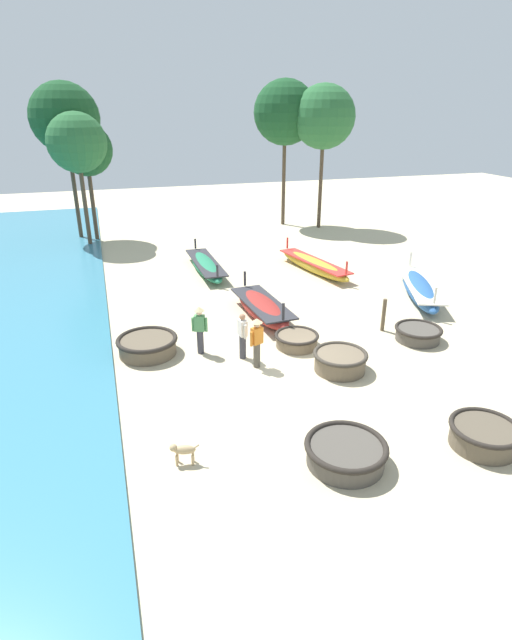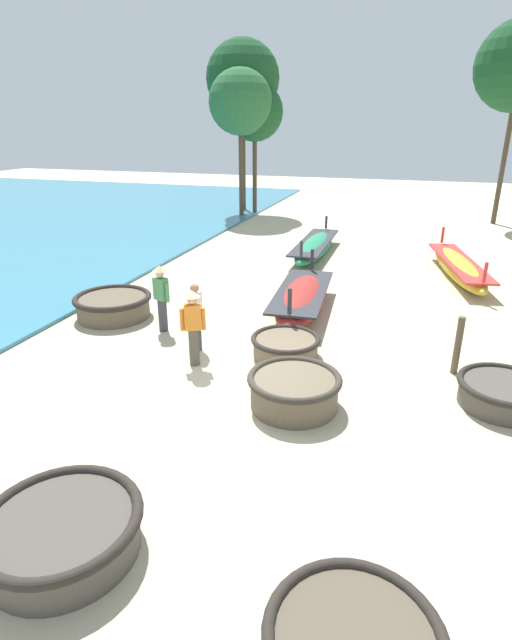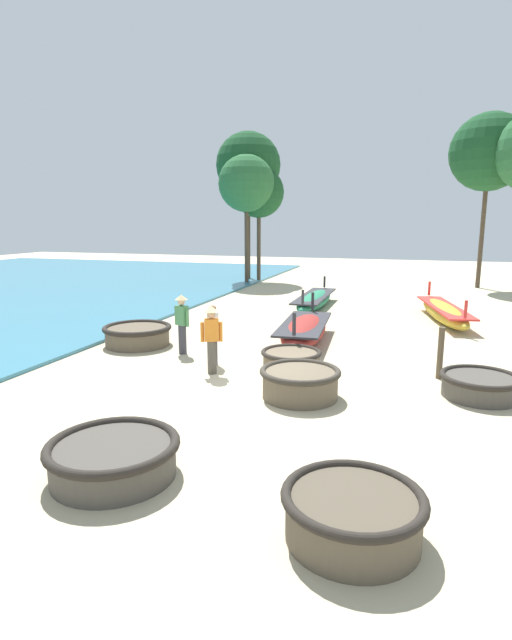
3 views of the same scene
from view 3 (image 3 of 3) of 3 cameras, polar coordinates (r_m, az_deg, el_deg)
The scene contains 18 objects.
ground_plane at distance 11.04m, azimuth 0.87°, elevation -8.09°, with size 80.00×80.00×0.00m, color #C6B793.
coracle_far_left at distance 7.77m, azimuth -15.98°, elevation -14.78°, with size 1.94×1.94×0.55m.
coracle_front_left at distance 11.58m, azimuth 24.23°, elevation -6.76°, with size 1.65×1.65×0.50m.
coracle_upturned at distance 10.58m, azimuth 5.06°, elevation -7.05°, with size 1.71×1.71×0.63m.
coracle_front_right at distance 12.59m, azimuth 4.04°, elevation -4.43°, with size 1.53×1.53×0.48m.
coracle_nearest at distance 6.30m, azimuth 11.01°, elevation -20.87°, with size 1.69×1.69×0.60m.
coracle_beside_post at distance 15.31m, azimuth -13.40°, elevation -1.61°, with size 2.03×2.03×0.61m.
long_boat_blue_hull at distance 15.37m, azimuth 5.53°, elevation -1.16°, with size 1.56×4.35×1.27m.
long_boat_white_hull at distance 21.66m, azimuth 6.71°, elevation 2.30°, with size 1.13×5.43×1.08m.
long_boat_green_hull at distance 19.74m, azimuth 20.69°, elevation 0.85°, with size 1.97×5.58×1.18m.
fisherman_standing_right at distance 12.05m, azimuth -5.10°, elevation -1.74°, with size 0.49×0.36×1.67m.
fisherman_crouching at distance 13.98m, azimuth -8.47°, elevation -0.01°, with size 0.50×0.36×1.67m.
fisherman_by_coracle at distance 12.81m, azimuth -4.94°, elevation -1.51°, with size 0.26×0.53×1.57m.
mooring_post_shoreline at distance 12.48m, azimuth 20.33°, elevation -3.55°, with size 0.14×0.14×1.24m, color brown.
tree_rightmost at distance 30.49m, azimuth 25.08°, elevation 16.95°, with size 4.07×4.07×9.28m.
tree_left_mid at distance 31.85m, azimuth -0.89°, elevation 17.26°, with size 3.94×3.94×8.99m.
tree_right_mid at distance 30.61m, azimuth 0.32°, elevation 14.34°, with size 3.00×3.00×6.83m.
tree_leftmost at distance 29.76m, azimuth -1.11°, elevation 15.30°, with size 3.25×3.25×7.41m.
Camera 3 is at (3.00, -9.98, 3.66)m, focal length 28.00 mm.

